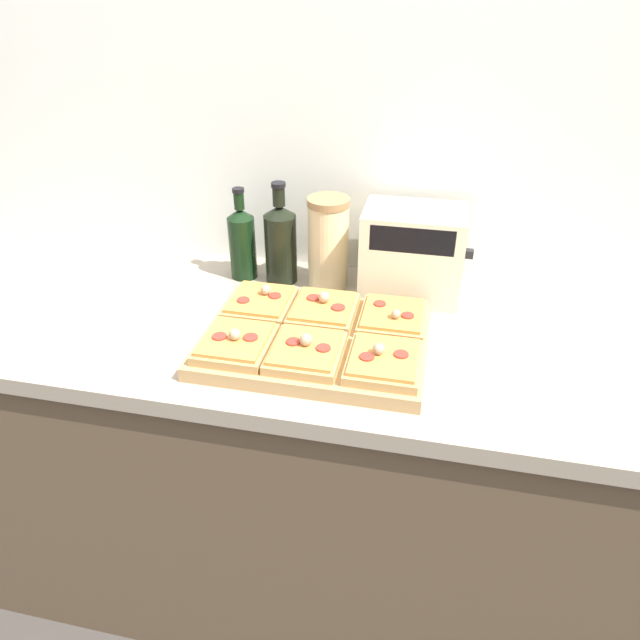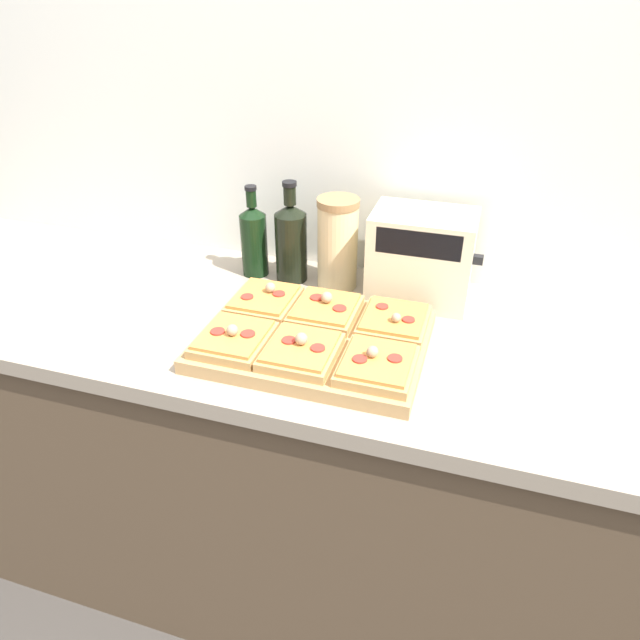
% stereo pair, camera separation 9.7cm
% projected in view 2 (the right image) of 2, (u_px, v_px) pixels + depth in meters
% --- Properties ---
extents(wall_back, '(6.00, 0.06, 2.50)m').
position_uv_depth(wall_back, '(366.00, 153.00, 1.46)').
color(wall_back, silver).
rests_on(wall_back, ground_plane).
extents(kitchen_counter, '(2.63, 0.67, 0.94)m').
position_uv_depth(kitchen_counter, '(324.00, 469.00, 1.58)').
color(kitchen_counter, brown).
rests_on(kitchen_counter, ground_plane).
extents(cutting_board, '(0.48, 0.36, 0.03)m').
position_uv_depth(cutting_board, '(316.00, 341.00, 1.25)').
color(cutting_board, tan).
rests_on(cutting_board, kitchen_counter).
extents(pizza_slice_back_left, '(0.15, 0.16, 0.05)m').
position_uv_depth(pizza_slice_back_left, '(265.00, 300.00, 1.35)').
color(pizza_slice_back_left, tan).
rests_on(pizza_slice_back_left, cutting_board).
extents(pizza_slice_back_center, '(0.15, 0.16, 0.05)m').
position_uv_depth(pizza_slice_back_center, '(327.00, 310.00, 1.31)').
color(pizza_slice_back_center, tan).
rests_on(pizza_slice_back_center, cutting_board).
extents(pizza_slice_back_right, '(0.15, 0.16, 0.05)m').
position_uv_depth(pizza_slice_back_right, '(394.00, 321.00, 1.27)').
color(pizza_slice_back_right, tan).
rests_on(pizza_slice_back_right, cutting_board).
extents(pizza_slice_front_left, '(0.15, 0.16, 0.05)m').
position_uv_depth(pizza_slice_front_left, '(234.00, 338.00, 1.21)').
color(pizza_slice_front_left, tan).
rests_on(pizza_slice_front_left, cutting_board).
extents(pizza_slice_front_center, '(0.15, 0.16, 0.05)m').
position_uv_depth(pizza_slice_front_center, '(303.00, 351.00, 1.17)').
color(pizza_slice_front_center, tan).
rests_on(pizza_slice_front_center, cutting_board).
extents(pizza_slice_front_right, '(0.15, 0.16, 0.05)m').
position_uv_depth(pizza_slice_front_right, '(377.00, 364.00, 1.13)').
color(pizza_slice_front_right, tan).
rests_on(pizza_slice_front_right, cutting_board).
extents(olive_oil_bottle, '(0.07, 0.07, 0.25)m').
position_uv_depth(olive_oil_bottle, '(254.00, 239.00, 1.52)').
color(olive_oil_bottle, black).
rests_on(olive_oil_bottle, kitchen_counter).
extents(wine_bottle, '(0.08, 0.08, 0.27)m').
position_uv_depth(wine_bottle, '(291.00, 241.00, 1.48)').
color(wine_bottle, black).
rests_on(wine_bottle, kitchen_counter).
extents(grain_jar_tall, '(0.11, 0.11, 0.24)m').
position_uv_depth(grain_jar_tall, '(338.00, 243.00, 1.45)').
color(grain_jar_tall, beige).
rests_on(grain_jar_tall, kitchen_counter).
extents(toaster_oven, '(0.27, 0.17, 0.22)m').
position_uv_depth(toaster_oven, '(421.00, 257.00, 1.40)').
color(toaster_oven, beige).
rests_on(toaster_oven, kitchen_counter).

